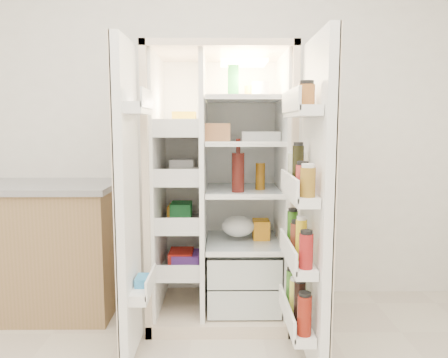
{
  "coord_description": "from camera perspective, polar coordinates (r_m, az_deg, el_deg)",
  "views": [
    {
      "loc": [
        0.18,
        -1.22,
        1.31
      ],
      "look_at": [
        0.2,
        1.25,
        1.0
      ],
      "focal_mm": 34.0,
      "sensor_mm": 36.0,
      "label": 1
    }
  ],
  "objects": [
    {
      "name": "fridge_door",
      "position": [
        2.27,
        11.75,
        -4.14
      ],
      "size": [
        0.17,
        0.58,
        1.72
      ],
      "color": "white",
      "rests_on": "floor"
    },
    {
      "name": "refrigerator",
      "position": [
        2.93,
        -0.21,
        -3.94
      ],
      "size": [
        0.92,
        0.7,
        1.8
      ],
      "color": "beige",
      "rests_on": "floor"
    },
    {
      "name": "wall_back",
      "position": [
        3.22,
        -3.75,
        7.91
      ],
      "size": [
        4.0,
        0.02,
        2.7
      ],
      "primitive_type": "cube",
      "color": "white",
      "rests_on": "floor"
    },
    {
      "name": "kitchen_counter",
      "position": [
        3.32,
        -24.8,
        -8.31
      ],
      "size": [
        1.26,
        0.67,
        0.91
      ],
      "color": "olive",
      "rests_on": "floor"
    },
    {
      "name": "freezer_door",
      "position": [
        2.36,
        -12.76,
        -3.21
      ],
      "size": [
        0.15,
        0.4,
        1.72
      ],
      "color": "white",
      "rests_on": "floor"
    }
  ]
}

